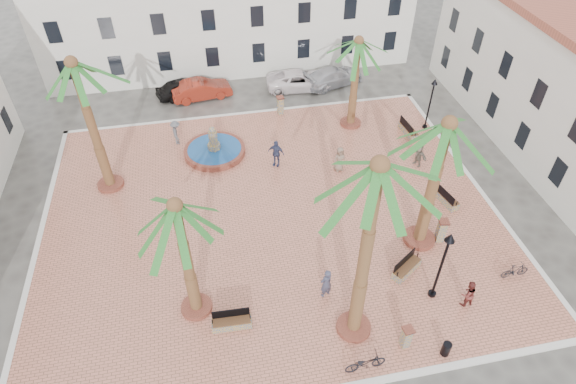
# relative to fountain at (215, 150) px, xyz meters

# --- Properties ---
(ground) EXTENTS (120.00, 120.00, 0.00)m
(ground) POSITION_rel_fountain_xyz_m (2.75, -6.41, -0.44)
(ground) COLOR #56544F
(ground) RESTS_ON ground
(plaza) EXTENTS (26.00, 22.00, 0.15)m
(plaza) POSITION_rel_fountain_xyz_m (2.75, -6.41, -0.36)
(plaza) COLOR #C8755D
(plaza) RESTS_ON ground
(kerb_n) EXTENTS (26.30, 0.30, 0.16)m
(kerb_n) POSITION_rel_fountain_xyz_m (2.75, 4.59, -0.36)
(kerb_n) COLOR silver
(kerb_n) RESTS_ON ground
(kerb_e) EXTENTS (0.30, 22.30, 0.16)m
(kerb_e) POSITION_rel_fountain_xyz_m (15.75, -6.41, -0.36)
(kerb_e) COLOR silver
(kerb_e) RESTS_ON ground
(kerb_w) EXTENTS (0.30, 22.30, 0.16)m
(kerb_w) POSITION_rel_fountain_xyz_m (-10.25, -6.41, -0.36)
(kerb_w) COLOR silver
(kerb_w) RESTS_ON ground
(building_north) EXTENTS (30.40, 7.40, 9.50)m
(building_north) POSITION_rel_fountain_xyz_m (2.75, 13.58, 4.33)
(building_north) COLOR silver
(building_north) RESTS_ON ground
(fountain) EXTENTS (4.09, 4.09, 2.11)m
(fountain) POSITION_rel_fountain_xyz_m (0.00, 0.00, 0.00)
(fountain) COLOR brown
(fountain) RESTS_ON plaza
(palm_nw) EXTENTS (5.18, 5.18, 8.67)m
(palm_nw) POSITION_rel_fountain_xyz_m (-6.64, -2.04, 7.13)
(palm_nw) COLOR brown
(palm_nw) RESTS_ON plaza
(palm_sw) EXTENTS (4.86, 4.86, 7.20)m
(palm_sw) POSITION_rel_fountain_xyz_m (-1.92, -12.23, 5.78)
(palm_sw) COLOR brown
(palm_sw) RESTS_ON plaza
(palm_s) EXTENTS (5.20, 5.20, 10.11)m
(palm_s) POSITION_rel_fountain_xyz_m (5.18, -14.78, 8.50)
(palm_s) COLOR brown
(palm_s) RESTS_ON plaza
(palm_e) EXTENTS (5.62, 5.62, 8.06)m
(palm_e) POSITION_rel_fountain_xyz_m (10.37, -10.14, 6.47)
(palm_e) COLOR brown
(palm_e) RESTS_ON plaza
(palm_ne) EXTENTS (4.82, 4.82, 6.71)m
(palm_ne) POSITION_rel_fountain_xyz_m (10.01, 1.59, 5.31)
(palm_ne) COLOR brown
(palm_ne) RESTS_ON plaza
(bench_s) EXTENTS (1.87, 0.64, 0.98)m
(bench_s) POSITION_rel_fountain_xyz_m (-0.36, -13.53, -0.01)
(bench_s) COLOR #81755A
(bench_s) RESTS_ON plaza
(bench_se) EXTENTS (1.88, 1.51, 0.99)m
(bench_se) POSITION_rel_fountain_xyz_m (8.83, -12.10, -0.01)
(bench_se) COLOR #81755A
(bench_se) RESTS_ON plaza
(bench_e) EXTENTS (0.99, 1.99, 1.01)m
(bench_e) POSITION_rel_fountain_xyz_m (13.14, -7.51, -0.00)
(bench_e) COLOR #81755A
(bench_e) RESTS_ON plaza
(bench_ne) EXTENTS (0.78, 2.01, 1.03)m
(bench_ne) POSITION_rel_fountain_xyz_m (13.64, -0.41, 0.00)
(bench_ne) COLOR #81755A
(bench_ne) RESTS_ON plaza
(lamppost_s) EXTENTS (0.48, 0.48, 4.38)m
(lamppost_s) POSITION_rel_fountain_xyz_m (9.56, -13.72, 2.68)
(lamppost_s) COLOR black
(lamppost_s) RESTS_ON plaza
(lamppost_e) EXTENTS (0.42, 0.42, 3.88)m
(lamppost_e) POSITION_rel_fountain_xyz_m (15.15, 0.11, 2.34)
(lamppost_e) COLOR black
(lamppost_e) RESTS_ON plaza
(bollard_se) EXTENTS (0.51, 0.51, 1.30)m
(bollard_se) POSITION_rel_fountain_xyz_m (7.17, -16.06, 0.39)
(bollard_se) COLOR #81755A
(bollard_se) RESTS_ON plaza
(bollard_n) EXTENTS (0.56, 0.56, 1.42)m
(bollard_n) POSITION_rel_fountain_xyz_m (5.25, 3.99, 0.45)
(bollard_n) COLOR #81755A
(bollard_n) RESTS_ON plaza
(bollard_e) EXTENTS (0.62, 0.62, 1.48)m
(bollard_e) POSITION_rel_fountain_xyz_m (11.46, -10.35, 0.48)
(bollard_e) COLOR #81755A
(bollard_e) RESTS_ON plaza
(litter_bin) EXTENTS (0.39, 0.39, 0.76)m
(litter_bin) POSITION_rel_fountain_xyz_m (8.79, -16.81, 0.10)
(litter_bin) COLOR black
(litter_bin) RESTS_ON plaza
(cyclist_a) EXTENTS (0.79, 0.67, 1.84)m
(cyclist_a) POSITION_rel_fountain_xyz_m (4.37, -12.68, 0.63)
(cyclist_a) COLOR #383B51
(cyclist_a) RESTS_ON plaza
(bicycle_a) EXTENTS (1.88, 0.75, 0.97)m
(bicycle_a) POSITION_rel_fountain_xyz_m (5.05, -16.80, 0.20)
(bicycle_a) COLOR black
(bicycle_a) RESTS_ON plaza
(cyclist_b) EXTENTS (0.81, 0.64, 1.61)m
(cyclist_b) POSITION_rel_fountain_xyz_m (10.88, -14.52, 0.52)
(cyclist_b) COLOR maroon
(cyclist_b) RESTS_ON plaza
(bicycle_b) EXTENTS (1.52, 0.45, 0.91)m
(bicycle_b) POSITION_rel_fountain_xyz_m (14.11, -13.47, 0.17)
(bicycle_b) COLOR black
(bicycle_b) RESTS_ON plaza
(pedestrian_fountain_a) EXTENTS (0.96, 0.75, 1.74)m
(pedestrian_fountain_a) POSITION_rel_fountain_xyz_m (7.72, -3.34, 0.58)
(pedestrian_fountain_a) COLOR #7B6452
(pedestrian_fountain_a) RESTS_ON plaza
(pedestrian_fountain_b) EXTENTS (1.19, 0.96, 1.90)m
(pedestrian_fountain_b) POSITION_rel_fountain_xyz_m (3.84, -2.03, 0.66)
(pedestrian_fountain_b) COLOR #353D60
(pedestrian_fountain_b) RESTS_ON plaza
(pedestrian_north) EXTENTS (0.76, 1.20, 1.77)m
(pedestrian_north) POSITION_rel_fountain_xyz_m (-2.40, 1.68, 0.60)
(pedestrian_north) COLOR #56575C
(pedestrian_north) RESTS_ON plaza
(pedestrian_east) EXTENTS (1.04, 1.52, 1.58)m
(pedestrian_east) POSITION_rel_fountain_xyz_m (12.88, -3.84, 0.50)
(pedestrian_east) COLOR #6D6456
(pedestrian_east) RESTS_ON plaza
(car_black) EXTENTS (4.48, 2.92, 1.42)m
(car_black) POSITION_rel_fountain_xyz_m (-1.79, 8.34, 0.27)
(car_black) COLOR black
(car_black) RESTS_ON ground
(car_red) EXTENTS (4.83, 2.29, 1.53)m
(car_red) POSITION_rel_fountain_xyz_m (-0.33, 7.66, 0.33)
(car_red) COLOR maroon
(car_red) RESTS_ON ground
(car_silver) EXTENTS (5.53, 3.64, 1.49)m
(car_silver) POSITION_rel_fountain_xyz_m (10.36, 7.66, 0.31)
(car_silver) COLOR #B8B9C1
(car_silver) RESTS_ON ground
(car_white) EXTENTS (5.47, 2.80, 1.48)m
(car_white) POSITION_rel_fountain_xyz_m (7.52, 7.62, 0.30)
(car_white) COLOR white
(car_white) RESTS_ON ground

